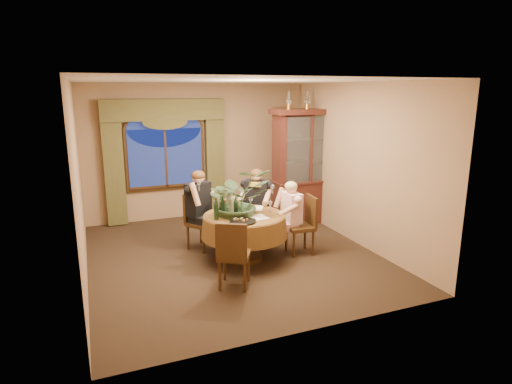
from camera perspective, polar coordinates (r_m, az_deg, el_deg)
name	(u,v)px	position (r m, az deg, el deg)	size (l,w,h in m)	color
floor	(232,255)	(7.18, -3.16, -8.36)	(5.00, 5.00, 0.00)	black
wall_back	(194,151)	(9.16, -8.33, 5.38)	(4.50, 4.50, 0.00)	#917254
wall_right	(352,163)	(7.78, 12.62, 3.78)	(5.00, 5.00, 0.00)	#917254
ceiling	(230,81)	(6.67, -3.48, 14.59)	(5.00, 5.00, 0.00)	white
window	(166,158)	(8.99, -11.93, 4.43)	(1.62, 0.10, 1.32)	navy
arched_transom	(164,120)	(8.90, -12.17, 9.39)	(1.60, 0.06, 0.44)	navy
drapery_left	(114,168)	(8.84, -18.42, 3.09)	(0.38, 0.14, 2.32)	#484721
drapery_right	(215,161)	(9.19, -5.49, 4.09)	(0.38, 0.14, 2.32)	#484721
swag_valance	(164,110)	(8.81, -12.15, 10.66)	(2.45, 0.16, 0.42)	#484721
dining_table	(244,237)	(6.86, -1.56, -6.04)	(1.38, 1.38, 0.75)	brown
china_cabinet	(305,167)	(8.69, 6.62, 3.35)	(1.42, 0.56, 2.30)	#351511
oil_lamp_left	(289,100)	(8.38, 4.40, 12.12)	(0.11, 0.11, 0.34)	#A5722D
oil_lamp_center	(307,100)	(8.56, 6.86, 12.09)	(0.11, 0.11, 0.34)	#A5722D
oil_lamp_right	(325,100)	(8.76, 9.22, 12.04)	(0.11, 0.11, 0.34)	#A5722D
chair_right	(300,226)	(7.13, 5.87, -4.47)	(0.42, 0.42, 0.96)	black
chair_back_right	(253,214)	(7.77, -0.45, -2.89)	(0.42, 0.42, 0.96)	black
chair_back	(202,222)	(7.35, -7.25, -3.95)	(0.42, 0.42, 0.96)	black
chair_front_left	(234,253)	(5.93, -2.94, -8.19)	(0.42, 0.42, 0.96)	black
person_pink	(291,217)	(7.15, 4.74, -3.32)	(0.43, 0.40, 1.21)	beige
person_back	(198,210)	(7.34, -7.68, -2.34)	(0.49, 0.45, 1.37)	black
person_scarf	(257,205)	(7.62, 0.09, -1.77)	(0.48, 0.44, 1.33)	black
stoneware_vase	(234,206)	(6.76, -3.01, -1.82)	(0.15, 0.15, 0.27)	tan
centerpiece_plant	(238,175)	(6.66, -2.46, 2.29)	(0.99, 1.09, 0.85)	#334F31
olive_bowl	(250,214)	(6.69, -0.83, -2.96)	(0.17, 0.17, 0.05)	#535D34
cheese_platter	(243,221)	(6.37, -1.78, -3.94)	(0.40, 0.40, 0.02)	black
wine_bottle_0	(216,205)	(6.69, -5.29, -1.78)	(0.07, 0.07, 0.33)	tan
wine_bottle_1	(222,207)	(6.60, -4.50, -1.97)	(0.07, 0.07, 0.33)	black
wine_bottle_2	(231,205)	(6.71, -3.34, -1.68)	(0.07, 0.07, 0.33)	tan
wine_bottle_3	(236,207)	(6.58, -2.69, -1.99)	(0.07, 0.07, 0.33)	black
wine_bottle_4	(222,203)	(6.81, -4.60, -1.47)	(0.07, 0.07, 0.33)	black
wine_bottle_5	(216,209)	(6.48, -5.35, -2.28)	(0.07, 0.07, 0.33)	black
tasting_paper_0	(259,217)	(6.62, 0.45, -3.34)	(0.21, 0.30, 0.00)	white
tasting_paper_1	(256,208)	(7.10, 0.02, -2.17)	(0.21, 0.30, 0.00)	white
tasting_paper_2	(247,219)	(6.50, -1.19, -3.64)	(0.21, 0.30, 0.00)	white
wine_glass_person_pink	(270,206)	(6.91, 1.90, -1.87)	(0.07, 0.07, 0.18)	silver
wine_glass_person_back	(221,205)	(6.99, -4.64, -1.73)	(0.07, 0.07, 0.18)	silver
wine_glass_person_scarf	(251,202)	(7.15, -0.69, -1.33)	(0.07, 0.07, 0.18)	silver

